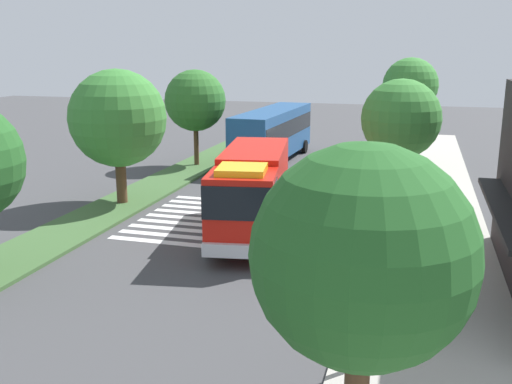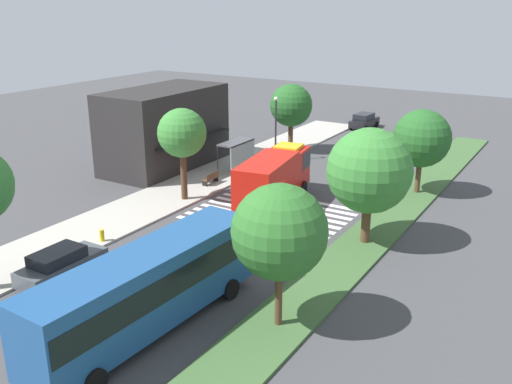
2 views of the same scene
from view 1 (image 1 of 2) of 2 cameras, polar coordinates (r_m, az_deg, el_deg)
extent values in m
plane|color=#424244|center=(27.75, -0.28, -2.46)|extent=(120.00, 120.00, 0.00)
cube|color=#ADA89E|center=(26.74, 16.58, -3.53)|extent=(60.00, 4.93, 0.14)
cube|color=#3D6033|center=(30.39, -13.23, -1.24)|extent=(60.00, 3.00, 0.14)
cube|color=silver|center=(30.14, 1.07, -1.12)|extent=(0.45, 10.05, 0.01)
cube|color=silver|center=(29.30, 0.63, -1.56)|extent=(0.45, 10.05, 0.01)
cube|color=silver|center=(28.46, 0.15, -2.02)|extent=(0.45, 10.05, 0.01)
cube|color=silver|center=(27.63, -0.35, -2.51)|extent=(0.45, 10.05, 0.01)
cube|color=silver|center=(26.80, -0.89, -3.03)|extent=(0.45, 10.05, 0.01)
cube|color=silver|center=(25.98, -1.46, -3.59)|extent=(0.45, 10.05, 0.01)
cube|color=silver|center=(25.17, -2.06, -4.18)|extent=(0.45, 10.05, 0.01)
cube|color=silver|center=(24.35, -2.71, -4.80)|extent=(0.45, 10.05, 0.01)
cube|color=silver|center=(23.55, -3.41, -5.48)|extent=(0.45, 10.05, 0.01)
cube|color=red|center=(21.77, -1.38, -1.71)|extent=(2.96, 2.90, 2.80)
cube|color=red|center=(25.89, -0.06, 1.08)|extent=(6.36, 3.45, 3.03)
cube|color=black|center=(21.25, -1.53, -0.54)|extent=(2.25, 2.81, 1.23)
cube|color=silver|center=(20.80, -1.89, -5.79)|extent=(0.64, 2.53, 0.50)
cube|color=yellow|center=(21.41, -1.40, 2.21)|extent=(2.07, 2.03, 0.24)
cylinder|color=black|center=(22.30, 1.96, -5.10)|extent=(1.13, 0.47, 1.10)
cylinder|color=black|center=(22.63, -4.44, -4.85)|extent=(1.13, 0.47, 1.10)
cylinder|color=black|center=(27.61, 2.91, -1.37)|extent=(1.13, 0.47, 1.10)
cylinder|color=black|center=(27.87, -2.27, -1.22)|extent=(1.13, 0.47, 1.10)
cylinder|color=black|center=(25.00, 2.50, -3.00)|extent=(1.13, 0.47, 1.10)
cylinder|color=black|center=(25.29, -3.22, -2.81)|extent=(1.13, 0.47, 1.10)
cube|color=#474C51|center=(38.94, 11.13, 3.12)|extent=(4.63, 1.80, 0.79)
cube|color=black|center=(39.05, 11.21, 4.18)|extent=(2.59, 1.59, 0.59)
cylinder|color=black|center=(37.46, 12.27, 2.03)|extent=(0.64, 0.22, 0.64)
cylinder|color=black|center=(37.61, 9.54, 2.20)|extent=(0.64, 0.22, 0.64)
cylinder|color=black|center=(40.46, 12.56, 2.88)|extent=(0.64, 0.22, 0.64)
cylinder|color=black|center=(40.59, 10.03, 3.03)|extent=(0.64, 0.22, 0.64)
cube|color=navy|center=(41.06, 1.70, 5.86)|extent=(11.92, 3.09, 3.18)
cube|color=black|center=(41.01, 1.70, 6.39)|extent=(11.68, 3.13, 1.14)
cylinder|color=black|center=(45.57, 1.65, 4.64)|extent=(1.01, 0.35, 1.00)
cylinder|color=black|center=(44.91, 4.78, 4.46)|extent=(1.01, 0.35, 1.00)
cylinder|color=black|center=(37.86, -1.98, 2.74)|extent=(1.01, 0.35, 1.00)
cylinder|color=black|center=(37.06, 1.72, 2.50)|extent=(1.01, 0.35, 1.00)
cube|color=#4C4C51|center=(18.38, 14.94, -3.22)|extent=(3.50, 1.40, 0.12)
cube|color=#8C9E99|center=(18.78, 12.69, -6.59)|extent=(3.50, 0.08, 2.40)
cylinder|color=#333338|center=(20.38, 16.67, -5.21)|extent=(0.08, 0.08, 2.40)
cylinder|color=#333338|center=(17.19, 16.76, -8.81)|extent=(0.08, 0.08, 2.40)
cube|color=#4C3823|center=(22.80, 14.23, -5.10)|extent=(1.60, 0.50, 0.08)
cube|color=#4C3823|center=(22.72, 13.72, -4.44)|extent=(1.60, 0.06, 0.45)
cube|color=black|center=(23.55, 14.26, -5.07)|extent=(0.08, 0.45, 0.37)
cube|color=black|center=(22.19, 14.13, -6.24)|extent=(0.08, 0.45, 0.37)
cylinder|color=#2D2D30|center=(14.00, 9.93, -7.52)|extent=(0.16, 0.16, 5.20)
sphere|color=white|center=(13.25, 10.43, 3.74)|extent=(0.36, 0.36, 0.36)
cube|color=black|center=(20.21, 23.07, -1.57)|extent=(8.86, 0.80, 0.16)
cylinder|color=#47301E|center=(41.25, 14.60, 5.52)|extent=(0.51, 0.51, 3.99)
sphere|color=#387F33|center=(40.93, 14.88, 10.07)|extent=(3.68, 3.68, 3.68)
cylinder|color=#47301E|center=(26.09, 13.64, 0.48)|extent=(0.44, 0.44, 3.58)
sphere|color=#387F33|center=(25.59, 14.02, 6.97)|extent=(3.38, 3.38, 3.38)
sphere|color=#235B23|center=(10.07, 10.42, -6.15)|extent=(3.89, 3.89, 3.89)
cylinder|color=#513823|center=(39.57, -5.88, 4.76)|extent=(0.33, 0.33, 2.90)
sphere|color=#2D6B28|center=(39.23, -5.98, 8.91)|extent=(4.06, 4.06, 4.06)
cylinder|color=#513823|center=(30.35, -13.08, 1.42)|extent=(0.53, 0.53, 2.61)
sphere|color=#387F33|center=(29.87, -13.39, 7.05)|extent=(4.85, 4.85, 4.85)
cylinder|color=gold|center=(34.64, 13.29, 1.31)|extent=(0.28, 0.28, 0.70)
camera|label=2|loc=(60.87, -8.86, 19.10)|focal=39.83mm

